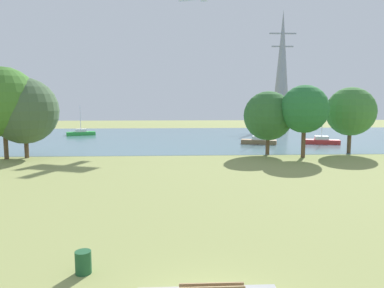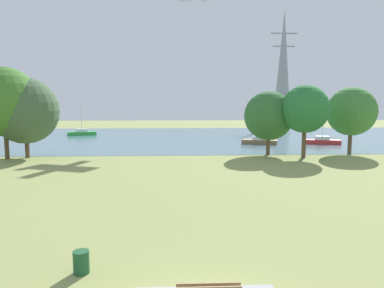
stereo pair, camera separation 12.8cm
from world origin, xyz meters
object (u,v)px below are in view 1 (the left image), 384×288
tree_east_near (268,116)px  electricity_pylon (282,69)px  litter_bin (83,262)px  tree_east_far (3,102)px  tree_west_near (351,112)px  sailboat_brown (259,141)px  tree_mid_shore (24,111)px  sailboat_red (321,141)px  sailboat_green (81,133)px  tree_west_far (305,109)px

tree_east_near → electricity_pylon: 50.62m
tree_east_near → litter_bin: bearing=-116.3°
electricity_pylon → litter_bin: bearing=-111.2°
litter_bin → tree_east_far: (-14.18, 25.71, 5.48)m
tree_east_near → tree_west_near: size_ratio=0.94×
litter_bin → sailboat_brown: size_ratio=0.12×
litter_bin → tree_east_near: 30.89m
tree_east_far → tree_east_near: (27.77, 1.75, -1.55)m
tree_mid_shore → electricity_pylon: (41.39, 48.34, 8.70)m
litter_bin → tree_west_near: tree_west_near is taller
sailboat_brown → sailboat_red: size_ratio=1.21×
sailboat_green → tree_east_far: tree_east_far is taller
sailboat_brown → tree_east_far: 31.79m
litter_bin → sailboat_brown: bearing=68.2°
sailboat_red → electricity_pylon: 40.42m
sailboat_green → tree_west_far: bearing=-41.3°
sailboat_brown → tree_west_near: (8.32, -9.15, 4.32)m
tree_east_near → electricity_pylon: electricity_pylon is taller
sailboat_green → electricity_pylon: (42.10, 23.23, 13.22)m
sailboat_red → electricity_pylon: size_ratio=0.20×
sailboat_brown → tree_east_near: size_ratio=0.94×
sailboat_green → electricity_pylon: electricity_pylon is taller
tree_east_far → tree_west_near: bearing=3.7°
sailboat_green → sailboat_brown: 31.45m
tree_mid_shore → tree_west_far: (29.24, -1.18, 0.17)m
litter_bin → sailboat_brown: sailboat_brown is taller
tree_east_near → sailboat_green: bearing=137.9°
tree_east_far → electricity_pylon: bearing=48.7°
sailboat_green → sailboat_brown: (28.03, -14.26, 0.02)m
sailboat_brown → tree_east_far: bearing=-158.3°
litter_bin → tree_east_near: size_ratio=0.11×
litter_bin → sailboat_red: size_ratio=0.15×
tree_east_far → electricity_pylon: 65.81m
litter_bin → tree_west_near: bearing=50.4°
tree_mid_shore → sailboat_green: bearing=91.6°
tree_mid_shore → tree_west_far: tree_mid_shore is taller
tree_east_near → tree_mid_shore: bearing=-177.7°
sailboat_green → electricity_pylon: bearing=28.9°
tree_east_far → tree_west_near: size_ratio=1.25×
sailboat_brown → tree_west_near: size_ratio=0.88×
electricity_pylon → tree_west_far: bearing=-103.8°
tree_mid_shore → electricity_pylon: bearing=49.4°
sailboat_brown → electricity_pylon: bearing=69.4°
sailboat_brown → sailboat_red: sailboat_brown is taller
sailboat_green → tree_west_far: tree_west_far is taller
sailboat_red → electricity_pylon: bearing=82.0°
sailboat_brown → tree_west_near: tree_west_near is taller
sailboat_brown → tree_mid_shore: bearing=-158.3°
sailboat_green → tree_east_near: tree_east_near is taller
tree_east_far → sailboat_brown: bearing=21.7°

